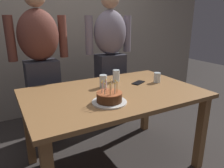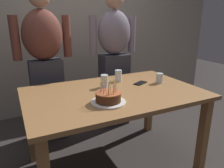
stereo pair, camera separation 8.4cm
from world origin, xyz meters
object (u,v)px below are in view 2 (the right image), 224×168
object	(u,v)px
water_glass_far	(159,78)
cell_phone	(140,83)
person_man_bearded	(45,64)
birthday_cake	(108,98)
water_glass_side	(118,76)
person_woman_cardigan	(114,58)
water_glass_near	(104,81)

from	to	relation	value
water_glass_far	cell_phone	world-z (taller)	water_glass_far
water_glass_far	person_man_bearded	size ratio (longest dim) A/B	0.06
birthday_cake	water_glass_side	size ratio (longest dim) A/B	2.26
cell_phone	person_man_bearded	size ratio (longest dim) A/B	0.09
person_man_bearded	person_woman_cardigan	distance (m)	0.83
cell_phone	person_woman_cardigan	bearing A→B (deg)	60.66
birthday_cake	person_woman_cardigan	distance (m)	1.12
water_glass_near	person_man_bearded	xyz separation A→B (m)	(-0.41, 0.62, 0.07)
water_glass_near	cell_phone	xyz separation A→B (m)	(0.36, -0.04, -0.05)
water_glass_far	cell_phone	size ratio (longest dim) A/B	0.68
cell_phone	person_man_bearded	world-z (taller)	person_man_bearded
water_glass_side	birthday_cake	bearing A→B (deg)	-125.16
water_glass_side	person_man_bearded	world-z (taller)	person_man_bearded
cell_phone	water_glass_side	bearing A→B (deg)	110.84
water_glass_side	person_man_bearded	xyz separation A→B (m)	(-0.62, 0.51, 0.08)
birthday_cake	person_man_bearded	xyz separation A→B (m)	(-0.29, 0.98, 0.09)
water_glass_near	cell_phone	size ratio (longest dim) A/B	0.82
person_man_bearded	water_glass_side	bearing A→B (deg)	140.18
birthday_cake	water_glass_near	world-z (taller)	birthday_cake
water_glass_far	person_man_bearded	distance (m)	1.20
water_glass_far	person_woman_cardigan	xyz separation A→B (m)	(-0.12, 0.74, 0.08)
cell_phone	person_man_bearded	xyz separation A→B (m)	(-0.78, 0.67, 0.13)
person_woman_cardigan	water_glass_near	bearing A→B (deg)	56.64
water_glass_near	water_glass_far	bearing A→B (deg)	-11.79
birthday_cake	water_glass_far	size ratio (longest dim) A/B	2.69
water_glass_far	cell_phone	distance (m)	0.19
birthday_cake	water_glass_near	size ratio (longest dim) A/B	2.24
birthday_cake	water_glass_side	world-z (taller)	birthday_cake
water_glass_side	water_glass_near	bearing A→B (deg)	-150.88
cell_phone	person_woman_cardigan	size ratio (longest dim) A/B	0.09
person_man_bearded	water_glass_far	bearing A→B (deg)	142.20
water_glass_side	person_woman_cardigan	bearing A→B (deg)	67.68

